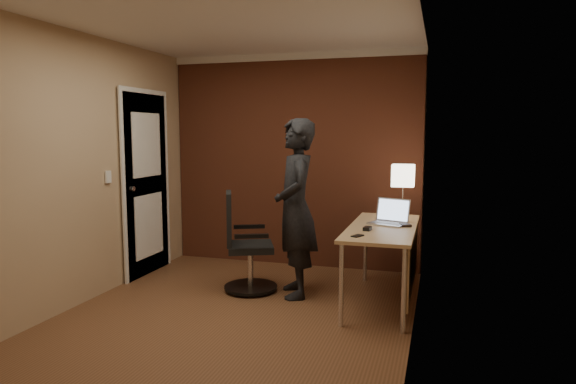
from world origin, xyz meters
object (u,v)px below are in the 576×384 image
at_px(mouse, 367,229).
at_px(person, 296,208).
at_px(wallet, 405,225).
at_px(office_chair, 244,249).
at_px(desk, 390,240).
at_px(phone, 357,236).
at_px(desk_lamp, 403,176).
at_px(laptop, 390,217).

xyz_separation_m(mouse, person, (-0.73, 0.24, 0.12)).
xyz_separation_m(wallet, office_chair, (-1.56, -0.09, -0.31)).
height_order(desk, mouse, mouse).
bearing_deg(phone, wallet, 83.86).
bearing_deg(office_chair, phone, -22.36).
xyz_separation_m(wallet, person, (-1.03, -0.06, 0.12)).
bearing_deg(office_chair, desk_lamp, 22.20).
bearing_deg(office_chair, wallet, 3.21).
relative_size(desk_lamp, wallet, 4.86).
distance_m(desk, desk_lamp, 0.80).
bearing_deg(desk_lamp, laptop, -100.61).
bearing_deg(desk, laptop, 97.40).
bearing_deg(wallet, office_chair, -176.79).
height_order(wallet, office_chair, office_chair).
relative_size(phone, office_chair, 0.12).
relative_size(laptop, person, 0.23).
xyz_separation_m(desk, laptop, (-0.02, 0.15, 0.19)).
bearing_deg(desk_lamp, office_chair, -157.80).
height_order(wallet, person, person).
bearing_deg(laptop, person, -169.95).
bearing_deg(person, mouse, 48.39).
height_order(desk, office_chair, office_chair).
bearing_deg(desk_lamp, person, -148.82).
relative_size(desk, desk_lamp, 2.80).
distance_m(desk, person, 0.94).
height_order(desk, person, person).
bearing_deg(desk, wallet, 25.13).
bearing_deg(phone, laptop, 98.10).
height_order(office_chair, person, person).
xyz_separation_m(desk_lamp, laptop, (-0.08, -0.43, -0.35)).
bearing_deg(office_chair, desk, 1.12).
relative_size(laptop, wallet, 3.60).
bearing_deg(desk_lamp, phone, -104.33).
height_order(mouse, person, person).
bearing_deg(wallet, desk, -154.87).
height_order(desk, laptop, laptop).
distance_m(mouse, person, 0.77).
relative_size(phone, person, 0.07).
bearing_deg(phone, person, 167.28).
relative_size(desk, laptop, 3.79).
xyz_separation_m(desk_lamp, wallet, (0.07, -0.52, -0.41)).
xyz_separation_m(mouse, wallet, (0.31, 0.30, -0.01)).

